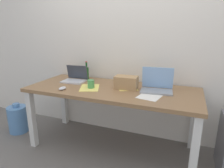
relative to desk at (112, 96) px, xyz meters
The scene contains 13 objects.
ground_plane 0.67m from the desk, ahead, with size 8.00×8.00×0.00m, color slate.
back_wall 0.78m from the desk, 90.00° to the left, with size 5.20×0.08×2.60m, color silver.
desk is the anchor object (origin of this frame).
laptop_left 0.59m from the desk, 169.09° to the left, with size 0.30×0.24×0.20m.
laptop_right 0.52m from the desk, ahead, with size 0.36×0.25×0.26m.
beer_bottle 0.58m from the desk, 149.94° to the left, with size 0.06×0.06×0.24m.
computer_mouse 0.57m from the desk, 152.33° to the right, with size 0.06×0.10×0.03m, color silver.
cardboard_box 0.23m from the desk, 15.26° to the left, with size 0.25×0.16×0.14m, color tan.
coffee_mug 0.28m from the desk, 160.44° to the right, with size 0.08×0.08×0.10m, color #4C9E56.
paper_yellow_folder 0.28m from the desk, 162.29° to the right, with size 0.21×0.30×0.00m, color #F4E06B.
paper_sheet_near_back 0.20m from the desk, 34.95° to the left, with size 0.21×0.30×0.00m, color #F4E06B.
paper_sheet_front_right 0.48m from the desk, 12.24° to the right, with size 0.21×0.30×0.00m, color white.
water_cooler_jug 1.47m from the desk, behind, with size 0.26×0.26×0.42m.
Camera 1 is at (0.78, -2.00, 1.41)m, focal length 31.30 mm.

